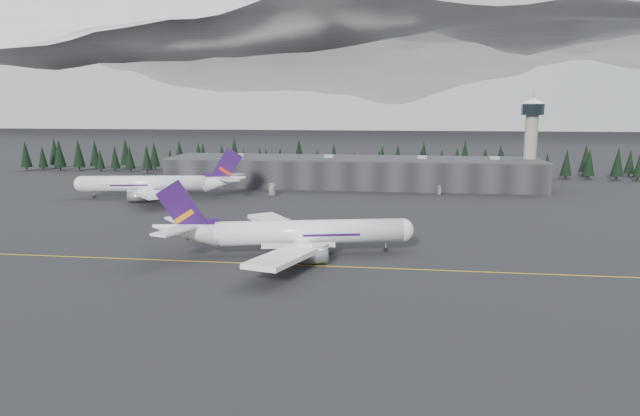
# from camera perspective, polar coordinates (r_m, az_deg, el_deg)

# --- Properties ---
(ground) EXTENTS (1400.00, 1400.00, 0.00)m
(ground) POSITION_cam_1_polar(r_m,az_deg,el_deg) (128.53, -1.19, -5.52)
(ground) COLOR black
(ground) RESTS_ON ground
(taxiline) EXTENTS (400.00, 0.40, 0.02)m
(taxiline) POSITION_cam_1_polar(r_m,az_deg,el_deg) (126.63, -1.33, -5.76)
(taxiline) COLOR gold
(taxiline) RESTS_ON ground
(terminal) EXTENTS (160.00, 30.00, 12.60)m
(terminal) POSITION_cam_1_polar(r_m,az_deg,el_deg) (249.62, 3.20, 3.62)
(terminal) COLOR black
(terminal) RESTS_ON ground
(control_tower) EXTENTS (10.00, 10.00, 37.70)m
(control_tower) POSITION_cam_1_polar(r_m,az_deg,el_deg) (256.69, 20.37, 7.02)
(control_tower) COLOR gray
(control_tower) RESTS_ON ground
(treeline) EXTENTS (360.00, 20.00, 15.00)m
(treeline) POSITION_cam_1_polar(r_m,az_deg,el_deg) (286.20, 3.79, 4.70)
(treeline) COLOR black
(treeline) RESTS_ON ground
(mountain_ridge) EXTENTS (4400.00, 900.00, 420.00)m
(mountain_ridge) POSITION_cam_1_polar(r_m,az_deg,el_deg) (1122.96, 6.72, 8.35)
(mountain_ridge) COLOR white
(mountain_ridge) RESTS_ON ground
(jet_main) EXTENTS (61.13, 55.80, 18.24)m
(jet_main) POSITION_cam_1_polar(r_m,az_deg,el_deg) (134.91, -3.31, -2.53)
(jet_main) COLOR white
(jet_main) RESTS_ON ground
(jet_parked) EXTENTS (65.08, 59.61, 19.25)m
(jet_parked) POSITION_cam_1_polar(r_m,az_deg,el_deg) (225.43, -15.73, 2.32)
(jet_parked) COLOR silver
(jet_parked) RESTS_ON ground
(gse_vehicle_a) EXTENTS (3.58, 5.60, 1.44)m
(gse_vehicle_a) POSITION_cam_1_polar(r_m,az_deg,el_deg) (223.19, -4.84, 1.37)
(gse_vehicle_a) COLOR silver
(gse_vehicle_a) RESTS_ON ground
(gse_vehicle_b) EXTENTS (4.10, 2.93, 1.30)m
(gse_vehicle_b) POSITION_cam_1_polar(r_m,az_deg,el_deg) (230.16, 11.87, 1.44)
(gse_vehicle_b) COLOR silver
(gse_vehicle_b) RESTS_ON ground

